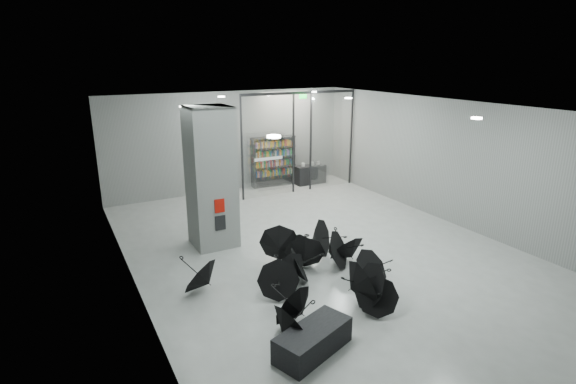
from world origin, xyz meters
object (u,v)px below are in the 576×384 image
shop_counter (310,175)px  bench (313,340)px  bookshelf (274,161)px  column (211,178)px  umbrella_cluster (315,274)px

shop_counter → bench: bearing=-120.9°
bench → shop_counter: shop_counter is taller
bookshelf → shop_counter: bearing=-14.1°
column → shop_counter: bearing=36.0°
bench → bookshelf: bookshelf is taller
bookshelf → umbrella_cluster: (-3.08, -8.34, -0.74)m
bench → umbrella_cluster: umbrella_cluster is taller
shop_counter → umbrella_cluster: (-4.59, -7.84, -0.09)m
column → shop_counter: 7.41m
shop_counter → umbrella_cluster: 9.08m
bench → bookshelf: bearing=47.2°
umbrella_cluster → column: bearing=109.3°
bench → shop_counter: bearing=39.3°
column → shop_counter: column is taller
bookshelf → shop_counter: 1.72m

